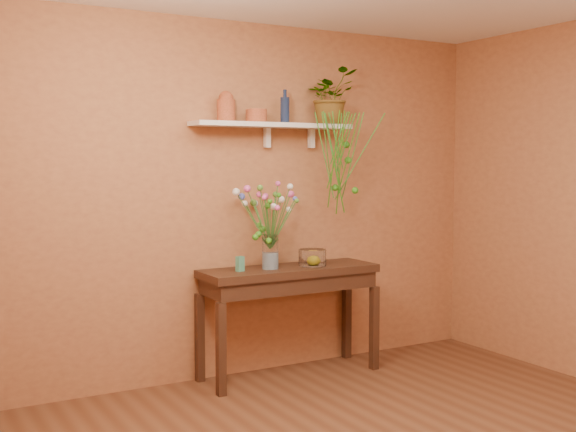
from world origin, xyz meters
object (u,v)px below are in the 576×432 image
at_px(terracotta_jug, 226,107).
at_px(spider_plant, 330,97).
at_px(sideboard, 289,283).
at_px(bouquet, 265,208).
at_px(blue_bottle, 285,110).
at_px(glass_bowl, 312,258).
at_px(glass_vase, 270,254).

bearing_deg(terracotta_jug, spider_plant, -2.70).
bearing_deg(spider_plant, sideboard, -167.52).
relative_size(terracotta_jug, bouquet, 0.44).
xyz_separation_m(blue_bottle, spider_plant, (0.41, -0.01, 0.11)).
distance_m(bouquet, glass_bowl, 0.55).
bearing_deg(blue_bottle, glass_bowl, -37.66).
distance_m(sideboard, bouquet, 0.61).
bearing_deg(sideboard, terracotta_jug, 163.49).
height_order(blue_bottle, glass_bowl, blue_bottle).
xyz_separation_m(sideboard, bouquet, (-0.19, 0.03, 0.58)).
bearing_deg(blue_bottle, spider_plant, -1.03).
bearing_deg(glass_bowl, sideboard, 171.13).
height_order(terracotta_jug, spider_plant, spider_plant).
bearing_deg(glass_bowl, spider_plant, 27.32).
bearing_deg(spider_plant, bouquet, -173.86).
relative_size(blue_bottle, bouquet, 0.50).
height_order(blue_bottle, glass_vase, blue_bottle).
bearing_deg(terracotta_jug, glass_bowl, -14.35).
bearing_deg(glass_vase, glass_bowl, -4.18).
height_order(sideboard, glass_vase, glass_vase).
relative_size(sideboard, blue_bottle, 5.44).
xyz_separation_m(sideboard, spider_plant, (0.43, 0.09, 1.44)).
relative_size(spider_plant, glass_bowl, 2.06).
distance_m(sideboard, glass_vase, 0.29).
height_order(bouquet, glass_bowl, bouquet).
height_order(sideboard, bouquet, bouquet).
xyz_separation_m(terracotta_jug, glass_vase, (0.29, -0.14, -1.09)).
bearing_deg(blue_bottle, sideboard, -99.78).
relative_size(blue_bottle, glass_bowl, 1.20).
distance_m(sideboard, spider_plant, 1.50).
bearing_deg(spider_plant, blue_bottle, 178.97).
height_order(blue_bottle, spider_plant, spider_plant).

